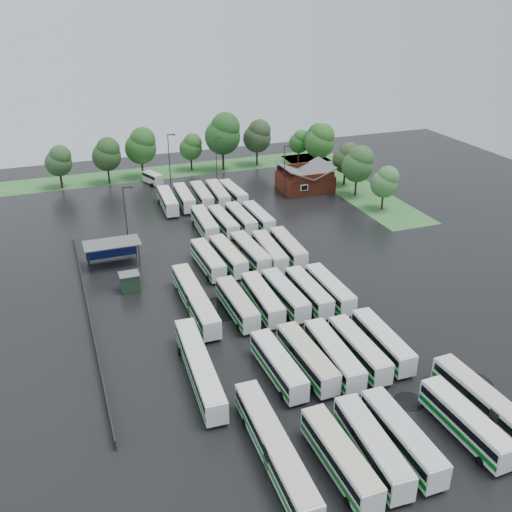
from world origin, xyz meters
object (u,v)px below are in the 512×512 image
object	(u,v)px
artic_bus_west_a	(275,448)
artic_bus_east	(496,413)
minibus	(153,178)
brick_building	(305,181)

from	to	relation	value
artic_bus_west_a	artic_bus_east	size ratio (longest dim) A/B	1.00
artic_bus_east	minibus	world-z (taller)	artic_bus_east
minibus	artic_bus_east	bearing A→B (deg)	-99.67
brick_building	artic_bus_west_a	distance (m)	73.85
artic_bus_west_a	artic_bus_east	distance (m)	21.52
brick_building	artic_bus_east	world-z (taller)	brick_building
artic_bus_west_a	minibus	size ratio (longest dim) A/B	2.85
brick_building	minibus	xyz separation A→B (m)	(-28.31, 14.83, -0.58)
brick_building	artic_bus_west_a	xyz separation A→B (m)	(-33.28, -65.93, -0.22)
artic_bus_west_a	brick_building	bearing A→B (deg)	64.27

